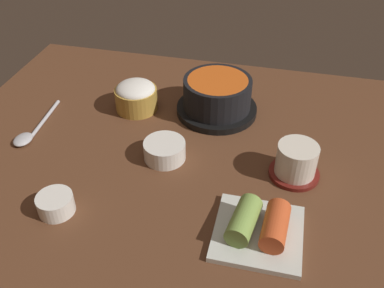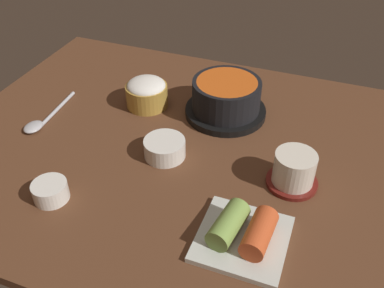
{
  "view_description": "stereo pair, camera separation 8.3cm",
  "coord_description": "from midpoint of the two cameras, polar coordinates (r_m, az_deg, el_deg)",
  "views": [
    {
      "loc": [
        17.04,
        -65.19,
        56.25
      ],
      "look_at": [
        2.0,
        -2.0,
        5.0
      ],
      "focal_mm": 40.09,
      "sensor_mm": 36.0,
      "label": 1
    },
    {
      "loc": [
        24.94,
        -62.77,
        56.25
      ],
      "look_at": [
        2.0,
        -2.0,
        5.0
      ],
      "focal_mm": 40.09,
      "sensor_mm": 36.0,
      "label": 2
    }
  ],
  "objects": [
    {
      "name": "banchan_cup_center",
      "position": [
        0.83,
        -0.84,
        -0.6
      ],
      "size": [
        8.16,
        8.16,
        3.68
      ],
      "color": "white",
      "rests_on": "dining_table"
    },
    {
      "name": "stone_pot",
      "position": [
        0.95,
        7.08,
        5.95
      ],
      "size": [
        17.95,
        17.95,
        8.29
      ],
      "color": "black",
      "rests_on": "dining_table"
    },
    {
      "name": "dining_table",
      "position": [
        0.87,
        1.95,
        -1.12
      ],
      "size": [
        100.0,
        76.0,
        2.0
      ],
      "primitive_type": "cube",
      "color": "#56331E",
      "rests_on": "ground"
    },
    {
      "name": "tea_cup_with_saucer",
      "position": [
        0.79,
        16.34,
        -3.48
      ],
      "size": [
        9.4,
        9.4,
        6.76
      ],
      "color": "maroon",
      "rests_on": "dining_table"
    },
    {
      "name": "rice_bowl",
      "position": [
        0.98,
        -3.65,
        6.82
      ],
      "size": [
        9.48,
        9.48,
        6.76
      ],
      "color": "#B78C38",
      "rests_on": "dining_table"
    },
    {
      "name": "kimchi_plate",
      "position": [
        0.69,
        10.29,
        -11.76
      ],
      "size": [
        14.07,
        14.07,
        4.91
      ],
      "color": "silver",
      "rests_on": "dining_table"
    },
    {
      "name": "side_bowl_near",
      "position": [
        0.77,
        -15.47,
        -6.14
      ],
      "size": [
        6.2,
        6.2,
        3.33
      ],
      "color": "white",
      "rests_on": "dining_table"
    },
    {
      "name": "spoon",
      "position": [
        0.97,
        -17.19,
        2.82
      ],
      "size": [
        3.6,
        17.62,
        1.35
      ],
      "color": "#B7B7BC",
      "rests_on": "dining_table"
    }
  ]
}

